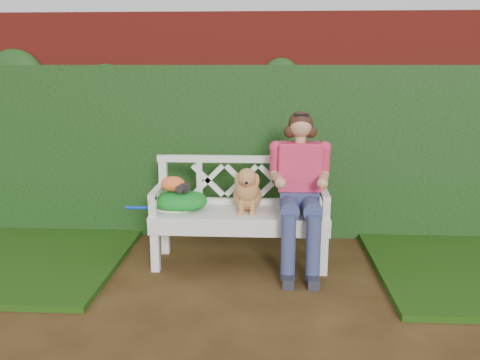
{
  "coord_description": "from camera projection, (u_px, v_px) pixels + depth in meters",
  "views": [
    {
      "loc": [
        0.17,
        -3.29,
        1.71
      ],
      "look_at": [
        -0.06,
        0.89,
        0.75
      ],
      "focal_mm": 38.0,
      "sensor_mm": 36.0,
      "label": 1
    }
  ],
  "objects": [
    {
      "name": "baseball_glove",
      "position": [
        173.0,
        184.0,
        4.34
      ],
      "size": [
        0.23,
        0.19,
        0.13
      ],
      "primitive_type": "ellipsoid",
      "rotation": [
        0.0,
        0.0,
        0.2
      ],
      "color": "orange",
      "rests_on": "green_bag"
    },
    {
      "name": "brick_wall",
      "position": [
        251.0,
        125.0,
        5.2
      ],
      "size": [
        10.0,
        0.3,
        2.2
      ],
      "primitive_type": "cube",
      "color": "maroon",
      "rests_on": "ground"
    },
    {
      "name": "ivy_hedge",
      "position": [
        250.0,
        153.0,
        5.04
      ],
      "size": [
        10.0,
        0.18,
        1.7
      ],
      "primitive_type": "cube",
      "color": "#28561F",
      "rests_on": "ground"
    },
    {
      "name": "dog",
      "position": [
        247.0,
        188.0,
        4.31
      ],
      "size": [
        0.28,
        0.37,
        0.4
      ],
      "primitive_type": null,
      "rotation": [
        0.0,
        0.0,
        0.05
      ],
      "color": "olive",
      "rests_on": "garden_bench"
    },
    {
      "name": "tennis_racket",
      "position": [
        171.0,
        208.0,
        4.38
      ],
      "size": [
        0.67,
        0.47,
        0.03
      ],
      "primitive_type": null,
      "rotation": [
        0.0,
        0.0,
        -0.39
      ],
      "color": "silver",
      "rests_on": "garden_bench"
    },
    {
      "name": "ground",
      "position": [
        241.0,
        311.0,
        3.6
      ],
      "size": [
        60.0,
        60.0,
        0.0
      ],
      "primitive_type": "plane",
      "color": "#301E0C"
    },
    {
      "name": "seated_woman",
      "position": [
        299.0,
        194.0,
        4.28
      ],
      "size": [
        0.66,
        0.8,
        1.27
      ],
      "primitive_type": null,
      "rotation": [
        0.0,
        0.0,
        -0.18
      ],
      "color": "#FC5E85",
      "rests_on": "ground"
    },
    {
      "name": "garden_bench",
      "position": [
        240.0,
        237.0,
        4.41
      ],
      "size": [
        1.63,
        0.76,
        0.48
      ],
      "primitive_type": null,
      "rotation": [
        0.0,
        0.0,
        0.11
      ],
      "color": "white",
      "rests_on": "ground"
    },
    {
      "name": "camera_item",
      "position": [
        182.0,
        187.0,
        4.33
      ],
      "size": [
        0.14,
        0.12,
        0.08
      ],
      "primitive_type": "cube",
      "rotation": [
        0.0,
        0.0,
        -0.32
      ],
      "color": "black",
      "rests_on": "green_bag"
    },
    {
      "name": "green_bag",
      "position": [
        180.0,
        200.0,
        4.38
      ],
      "size": [
        0.56,
        0.49,
        0.16
      ],
      "primitive_type": null,
      "rotation": [
        0.0,
        0.0,
        0.27
      ],
      "color": "#39902C",
      "rests_on": "garden_bench"
    }
  ]
}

